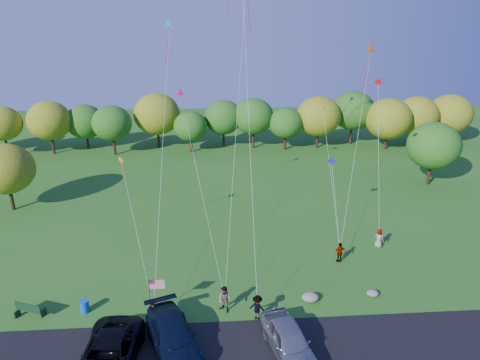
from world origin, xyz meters
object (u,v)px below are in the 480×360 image
object	(u,v)px
park_bench	(29,310)
minivan_dark	(108,358)
trash_barrel	(85,306)
flyer_e	(379,238)
flyer_a	(154,313)
flyer_c	(257,308)
flyer_d	(340,253)
flyer_b	(225,299)
minivan_silver	(289,341)
minivan_navy	(173,337)

from	to	relation	value
park_bench	minivan_dark	bearing A→B (deg)	-17.86
park_bench	trash_barrel	distance (m)	3.50
minivan_dark	flyer_e	bearing A→B (deg)	35.44
flyer_a	flyer_e	world-z (taller)	flyer_e
flyer_c	park_bench	distance (m)	14.96
minivan_dark	flyer_d	bearing A→B (deg)	36.46
flyer_b	park_bench	world-z (taller)	flyer_b
minivan_silver	park_bench	xyz separation A→B (m)	(-16.42, 4.46, -0.36)
park_bench	trash_barrel	size ratio (longest dim) A/B	2.24
flyer_b	trash_barrel	world-z (taller)	flyer_b
minivan_dark	flyer_b	size ratio (longest dim) A/B	3.45
trash_barrel	flyer_b	bearing A→B (deg)	-3.64
minivan_dark	flyer_a	xyz separation A→B (m)	(2.04, 3.92, -0.19)
flyer_e	park_bench	size ratio (longest dim) A/B	0.86
minivan_dark	flyer_e	size ratio (longest dim) A/B	3.91
park_bench	trash_barrel	xyz separation A→B (m)	(3.49, 0.31, -0.16)
minivan_navy	flyer_a	size ratio (longest dim) A/B	3.87
minivan_navy	flyer_d	distance (m)	15.45
minivan_dark	flyer_b	bearing A→B (deg)	39.56
minivan_silver	flyer_d	world-z (taller)	minivan_silver
flyer_d	minivan_navy	bearing A→B (deg)	26.31
trash_barrel	flyer_a	bearing A→B (deg)	-17.40
flyer_c	flyer_d	bearing A→B (deg)	-113.95
minivan_silver	flyer_b	world-z (taller)	flyer_b
flyer_a	flyer_c	bearing A→B (deg)	-32.11
minivan_dark	trash_barrel	size ratio (longest dim) A/B	7.55
minivan_navy	minivan_silver	size ratio (longest dim) A/B	1.15
minivan_navy	trash_barrel	distance (m)	7.33
minivan_silver	flyer_a	bearing A→B (deg)	146.04
minivan_dark	minivan_silver	bearing A→B (deg)	7.06
park_bench	flyer_b	bearing A→B (deg)	20.23
minivan_navy	park_bench	distance (m)	10.32
trash_barrel	minivan_navy	bearing A→B (deg)	-32.38
flyer_b	flyer_e	world-z (taller)	flyer_b
minivan_navy	flyer_c	size ratio (longest dim) A/B	3.42
flyer_c	trash_barrel	world-z (taller)	flyer_c
flyer_c	flyer_e	bearing A→B (deg)	-118.30
flyer_b	flyer_d	world-z (taller)	flyer_b
flyer_a	park_bench	xyz separation A→B (m)	(-8.26, 1.19, -0.18)
flyer_e	park_bench	distance (m)	27.33
minivan_dark	flyer_c	bearing A→B (deg)	27.70
minivan_dark	flyer_b	xyz separation A→B (m)	(6.60, 4.82, -0.02)
minivan_dark	flyer_d	distance (m)	19.14
minivan_silver	flyer_c	bearing A→B (deg)	102.63
flyer_b	flyer_c	size ratio (longest dim) A/B	1.08
flyer_c	flyer_e	world-z (taller)	flyer_c
minivan_navy	park_bench	xyz separation A→B (m)	(-9.66, 3.61, -0.34)
flyer_b	flyer_c	distance (m)	2.27
minivan_silver	flyer_c	distance (m)	3.60
minivan_navy	flyer_c	world-z (taller)	minivan_navy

